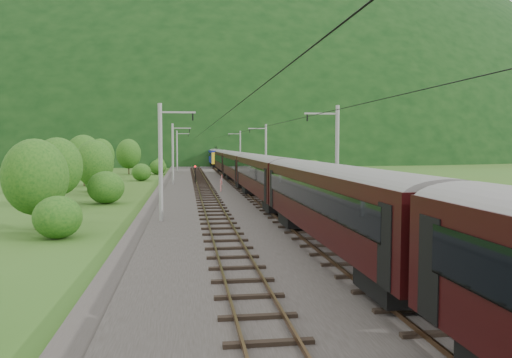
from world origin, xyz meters
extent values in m
plane|color=#3D5A1C|center=(0.00, 0.00, 0.00)|extent=(600.00, 600.00, 0.00)
cube|color=#38332D|center=(0.00, 10.00, 0.15)|extent=(14.00, 220.00, 0.30)
cube|color=brown|center=(-3.12, 10.00, 0.49)|extent=(0.08, 220.00, 0.15)
cube|color=brown|center=(-1.68, 10.00, 0.49)|extent=(0.08, 220.00, 0.15)
cube|color=black|center=(-2.40, 10.00, 0.36)|extent=(2.40, 220.00, 0.12)
cube|color=brown|center=(1.68, 10.00, 0.49)|extent=(0.08, 220.00, 0.15)
cube|color=brown|center=(3.12, 10.00, 0.49)|extent=(0.08, 220.00, 0.15)
cube|color=black|center=(2.40, 10.00, 0.36)|extent=(2.40, 220.00, 0.12)
cylinder|color=gray|center=(-6.20, 0.00, 4.30)|extent=(0.28, 0.28, 8.00)
cube|color=gray|center=(-5.00, 0.00, 7.70)|extent=(2.40, 0.12, 0.12)
cylinder|color=black|center=(-4.00, 0.00, 7.40)|extent=(0.10, 0.10, 0.50)
cylinder|color=gray|center=(-6.20, 32.00, 4.30)|extent=(0.28, 0.28, 8.00)
cube|color=gray|center=(-5.00, 32.00, 7.70)|extent=(2.40, 0.12, 0.12)
cylinder|color=black|center=(-4.00, 32.00, 7.40)|extent=(0.10, 0.10, 0.50)
cylinder|color=gray|center=(-6.20, 64.00, 4.30)|extent=(0.28, 0.28, 8.00)
cube|color=gray|center=(-5.00, 64.00, 7.70)|extent=(2.40, 0.12, 0.12)
cylinder|color=black|center=(-4.00, 64.00, 7.40)|extent=(0.10, 0.10, 0.50)
cylinder|color=gray|center=(-6.20, 96.00, 4.30)|extent=(0.28, 0.28, 8.00)
cube|color=gray|center=(-5.00, 96.00, 7.70)|extent=(2.40, 0.12, 0.12)
cylinder|color=black|center=(-4.00, 96.00, 7.40)|extent=(0.10, 0.10, 0.50)
cylinder|color=gray|center=(-6.20, 128.00, 4.30)|extent=(0.28, 0.28, 8.00)
cube|color=gray|center=(-5.00, 128.00, 7.70)|extent=(2.40, 0.12, 0.12)
cylinder|color=black|center=(-4.00, 128.00, 7.40)|extent=(0.10, 0.10, 0.50)
cylinder|color=gray|center=(6.20, 0.00, 4.30)|extent=(0.28, 0.28, 8.00)
cube|color=gray|center=(5.00, 0.00, 7.70)|extent=(2.40, 0.12, 0.12)
cylinder|color=black|center=(4.00, 0.00, 7.40)|extent=(0.10, 0.10, 0.50)
cylinder|color=gray|center=(6.20, 32.00, 4.30)|extent=(0.28, 0.28, 8.00)
cube|color=gray|center=(5.00, 32.00, 7.70)|extent=(2.40, 0.12, 0.12)
cylinder|color=black|center=(4.00, 32.00, 7.40)|extent=(0.10, 0.10, 0.50)
cylinder|color=gray|center=(6.20, 64.00, 4.30)|extent=(0.28, 0.28, 8.00)
cube|color=gray|center=(5.00, 64.00, 7.70)|extent=(2.40, 0.12, 0.12)
cylinder|color=black|center=(4.00, 64.00, 7.40)|extent=(0.10, 0.10, 0.50)
cylinder|color=gray|center=(6.20, 96.00, 4.30)|extent=(0.28, 0.28, 8.00)
cube|color=gray|center=(5.00, 96.00, 7.70)|extent=(2.40, 0.12, 0.12)
cylinder|color=black|center=(4.00, 96.00, 7.40)|extent=(0.10, 0.10, 0.50)
cylinder|color=gray|center=(6.20, 128.00, 4.30)|extent=(0.28, 0.28, 8.00)
cube|color=gray|center=(5.00, 128.00, 7.70)|extent=(2.40, 0.12, 0.12)
cylinder|color=black|center=(4.00, 128.00, 7.40)|extent=(0.10, 0.10, 0.50)
cylinder|color=black|center=(-2.40, 10.00, 7.10)|extent=(0.03, 198.00, 0.03)
cylinder|color=black|center=(2.40, 10.00, 7.10)|extent=(0.03, 198.00, 0.03)
ellipsoid|color=black|center=(0.00, 260.00, 0.00)|extent=(504.00, 360.00, 244.00)
ellipsoid|color=black|center=(-120.00, 300.00, 0.00)|extent=(336.00, 280.00, 132.00)
cube|color=black|center=(2.40, -11.87, 2.84)|extent=(2.74, 20.78, 2.83)
cylinder|color=gray|center=(2.40, -11.87, 4.11)|extent=(2.74, 20.68, 2.74)
cube|color=black|center=(1.01, -11.87, 3.18)|extent=(0.05, 18.29, 1.09)
cube|color=black|center=(3.79, -11.87, 3.18)|extent=(0.05, 18.29, 1.09)
cube|color=black|center=(2.40, -19.14, 1.00)|extent=(2.08, 3.02, 0.85)
cube|color=black|center=(2.40, -4.60, 1.00)|extent=(2.08, 3.02, 0.85)
cube|color=black|center=(2.40, 9.42, 2.84)|extent=(2.74, 20.78, 2.83)
cylinder|color=gray|center=(2.40, 9.42, 4.11)|extent=(2.74, 20.68, 2.74)
cube|color=black|center=(1.01, 9.42, 3.18)|extent=(0.05, 18.29, 1.09)
cube|color=black|center=(3.79, 9.42, 3.18)|extent=(0.05, 18.29, 1.09)
cube|color=black|center=(2.40, 2.14, 1.00)|extent=(2.08, 3.02, 0.85)
cube|color=black|center=(2.40, 16.69, 1.00)|extent=(2.08, 3.02, 0.85)
cube|color=black|center=(2.40, 30.70, 2.84)|extent=(2.74, 20.78, 2.83)
cylinder|color=gray|center=(2.40, 30.70, 4.11)|extent=(2.74, 20.68, 2.74)
cube|color=black|center=(1.01, 30.70, 3.18)|extent=(0.05, 18.29, 1.09)
cube|color=black|center=(3.79, 30.70, 3.18)|extent=(0.05, 18.29, 1.09)
cube|color=black|center=(2.40, 23.43, 1.00)|extent=(2.08, 3.02, 0.85)
cube|color=black|center=(2.40, 37.98, 1.00)|extent=(2.08, 3.02, 0.85)
cube|color=black|center=(2.40, 51.99, 2.84)|extent=(2.74, 20.78, 2.83)
cylinder|color=gray|center=(2.40, 51.99, 4.11)|extent=(2.74, 20.68, 2.74)
cube|color=black|center=(1.01, 51.99, 3.18)|extent=(0.05, 18.29, 1.09)
cube|color=black|center=(3.79, 51.99, 3.18)|extent=(0.05, 18.29, 1.09)
cube|color=black|center=(2.40, 44.72, 1.00)|extent=(2.08, 3.02, 0.85)
cube|color=black|center=(2.40, 59.27, 1.00)|extent=(2.08, 3.02, 0.85)
cube|color=#13199A|center=(2.40, 81.78, 2.84)|extent=(2.74, 17.00, 2.83)
cylinder|color=gray|center=(2.40, 81.78, 4.11)|extent=(2.74, 16.92, 2.74)
cube|color=black|center=(1.01, 81.78, 3.18)|extent=(0.05, 14.96, 1.09)
cube|color=black|center=(3.79, 81.78, 3.18)|extent=(0.05, 14.96, 1.09)
cube|color=black|center=(2.40, 75.83, 1.00)|extent=(2.08, 3.02, 0.85)
cube|color=black|center=(2.40, 87.73, 1.00)|extent=(2.08, 3.02, 0.85)
cube|color=gold|center=(2.40, 90.08, 2.65)|extent=(2.79, 0.50, 2.55)
cube|color=gold|center=(2.40, 73.48, 2.65)|extent=(2.79, 0.50, 2.55)
cube|color=black|center=(2.40, 84.78, 4.77)|extent=(0.08, 1.60, 0.85)
cylinder|color=red|center=(-0.63, 21.28, 1.01)|extent=(0.15, 0.15, 1.42)
cylinder|color=red|center=(0.14, 30.54, 0.97)|extent=(0.14, 0.14, 1.34)
cylinder|color=black|center=(-3.24, 34.53, 1.39)|extent=(0.15, 0.15, 2.19)
sphere|color=red|center=(-3.24, 34.53, 2.54)|extent=(0.26, 0.26, 0.26)
ellipsoid|color=#174713|center=(-11.96, -4.13, 1.26)|extent=(2.81, 2.81, 2.53)
ellipsoid|color=#174713|center=(-11.92, 13.45, 1.53)|extent=(3.40, 3.40, 3.06)
ellipsoid|color=#174713|center=(-14.95, 26.04, 1.25)|extent=(2.78, 2.78, 2.50)
ellipsoid|color=#174713|center=(-11.26, 43.46, 1.33)|extent=(2.96, 2.96, 2.67)
ellipsoid|color=#174713|center=(-9.64, 59.73, 1.39)|extent=(3.09, 3.09, 2.78)
ellipsoid|color=#174713|center=(-9.75, 73.03, 0.97)|extent=(2.15, 2.15, 1.94)
ellipsoid|color=#174713|center=(-10.82, 87.96, 1.16)|extent=(2.59, 2.59, 2.33)
cylinder|color=black|center=(-14.11, -0.74, 1.60)|extent=(0.24, 0.24, 3.20)
ellipsoid|color=#174713|center=(-14.11, -0.74, 3.43)|extent=(4.12, 4.12, 4.94)
cylinder|color=black|center=(-15.78, 11.84, 1.67)|extent=(0.24, 0.24, 3.35)
ellipsoid|color=#174713|center=(-15.78, 11.84, 3.59)|extent=(4.31, 4.31, 5.17)
cylinder|color=black|center=(-14.44, 21.93, 1.64)|extent=(0.24, 0.24, 3.27)
ellipsoid|color=#174713|center=(-14.44, 21.93, 3.51)|extent=(4.21, 4.21, 5.05)
cylinder|color=black|center=(-18.02, 34.75, 1.86)|extent=(0.24, 0.24, 3.73)
ellipsoid|color=#174713|center=(-18.02, 34.75, 3.99)|extent=(4.79, 4.79, 5.75)
cylinder|color=black|center=(-18.68, 52.08, 1.79)|extent=(0.24, 0.24, 3.57)
ellipsoid|color=#174713|center=(-18.68, 52.08, 3.83)|extent=(4.59, 4.59, 5.51)
cylinder|color=black|center=(-15.15, 61.51, 1.80)|extent=(0.24, 0.24, 3.60)
ellipsoid|color=#174713|center=(-15.15, 61.51, 3.86)|extent=(4.63, 4.63, 5.56)
ellipsoid|color=#174713|center=(12.88, -9.07, 0.77)|extent=(1.72, 1.72, 1.55)
ellipsoid|color=#174713|center=(10.69, 2.21, 1.05)|extent=(2.33, 2.33, 2.09)
ellipsoid|color=#174713|center=(14.16, 22.91, 0.98)|extent=(2.18, 2.18, 1.96)
ellipsoid|color=#174713|center=(13.92, 36.39, 1.50)|extent=(3.33, 3.33, 3.00)
ellipsoid|color=#174713|center=(12.34, 52.05, 1.14)|extent=(2.53, 2.53, 2.27)
ellipsoid|color=#174713|center=(10.21, 65.77, 1.04)|extent=(2.30, 2.30, 2.07)
camera|label=1|loc=(-4.48, -34.42, 5.48)|focal=35.00mm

